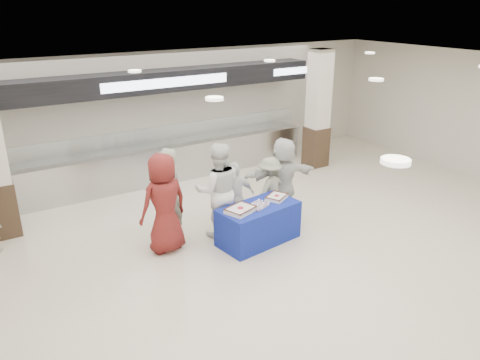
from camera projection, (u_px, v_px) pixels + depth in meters
ground at (295, 274)px, 7.99m from camera, size 14.00×14.00×0.00m
serving_line at (165, 136)px, 11.86m from camera, size 8.70×0.85×2.80m
column_right at (318, 112)px, 12.74m from camera, size 0.55×0.55×3.20m
display_table at (258, 224)px, 8.95m from camera, size 1.64×0.98×0.75m
sheet_cake_left at (241, 209)px, 8.54m from camera, size 0.60×0.53×0.10m
sheet_cake_right at (277, 197)px, 9.11m from camera, size 0.52×0.48×0.09m
cupcake_tray at (258, 205)px, 8.76m from camera, size 0.44×0.39×0.06m
civilian_maroon at (164, 203)px, 8.45m from camera, size 0.98×0.71×1.88m
soldier_a at (168, 196)px, 8.76m from camera, size 0.79×0.64×1.88m
chef_tall at (218, 190)px, 9.00m from camera, size 1.12×1.00×1.90m
chef_short at (235, 197)px, 9.27m from camera, size 0.87×0.40×1.45m
soldier_b at (270, 190)px, 9.70m from camera, size 1.01×0.73×1.40m
civilian_white at (283, 178)px, 9.86m from camera, size 1.69×0.84×1.75m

